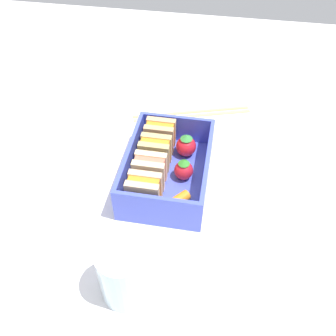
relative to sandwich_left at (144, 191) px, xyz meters
The scene contains 12 objects.
ground_plane 7.86cm from the sandwich_left, 21.44° to the right, with size 120.00×120.00×2.00cm, color white.
bento_tray 7.03cm from the sandwich_left, 21.44° to the right, with size 17.48×12.06×1.20cm, color #4858D2.
bento_rim 6.32cm from the sandwich_left, 21.44° to the right, with size 17.48×12.06×4.66cm.
sandwich_left is the anchor object (origin of this frame).
sandwich_center_left 3.92cm from the sandwich_left, ahead, with size 3.15×4.62×4.95cm.
sandwich_center 7.84cm from the sandwich_left, ahead, with size 3.15×4.62×4.95cm.
sandwich_center_right 11.76cm from the sandwich_left, ahead, with size 3.15×4.62×4.95cm.
carrot_stick_far_left 4.81cm from the sandwich_left, 85.10° to the right, with size 1.54×1.54×4.00cm, color orange.
strawberry_far_left 7.38cm from the sandwich_left, 39.57° to the right, with size 2.85×2.85×3.45cm.
strawberry_left 11.82cm from the sandwich_left, 21.43° to the right, with size 3.19×3.19×3.79cm.
chopstick_pair 23.45cm from the sandwich_left, ahead, with size 8.36×21.13×0.70cm.
drinking_glass 12.67cm from the sandwich_left, behind, with size 5.79×5.79×8.36cm, color silver.
Camera 1 is at (-38.25, -6.70, 42.58)cm, focal length 40.00 mm.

